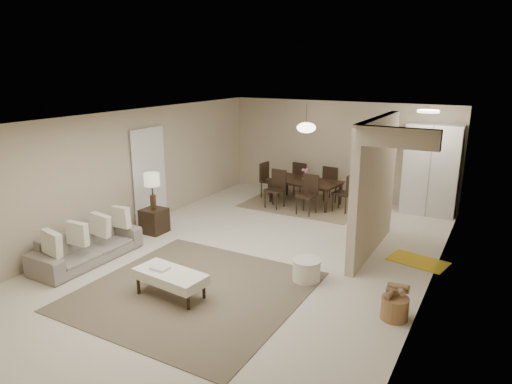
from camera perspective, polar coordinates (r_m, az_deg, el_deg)
The scene contains 22 objects.
floor at distance 8.43m, azimuth -0.32°, elevation -7.95°, with size 9.00×9.00×0.00m, color beige.
ceiling at distance 7.78m, azimuth -0.35°, elevation 9.19°, with size 9.00×9.00×0.00m, color white.
back_wall at distance 12.05m, azimuth 10.32°, elevation 5.17°, with size 6.00×6.00×0.00m, color #BDAC8F.
left_wall at distance 9.81m, azimuth -15.79°, elevation 2.51°, with size 9.00×9.00×0.00m, color #BDAC8F.
right_wall at distance 7.10m, azimuth 21.27°, elevation -2.84°, with size 9.00×9.00×0.00m, color #BDAC8F.
partition at distance 8.49m, azimuth 14.55°, elevation 0.64°, with size 0.15×2.50×2.50m, color #BDAC8F.
doorway at distance 10.26m, azimuth -13.23°, elevation 1.91°, with size 0.04×0.90×2.04m, color black.
pantry_cabinet at distance 11.22m, azimuth 21.08°, elevation 2.58°, with size 1.20×0.55×2.10m, color silver.
flush_light at distance 10.08m, azimuth 20.74°, elevation 9.42°, with size 0.44×0.44×0.05m, color white.
living_rug at distance 7.25m, azimuth -7.76°, elevation -12.14°, with size 3.20×3.20×0.01m, color brown.
sofa at distance 8.63m, azimuth -20.37°, elevation -6.32°, with size 0.77×1.98×0.58m, color gray.
ottoman_bench at distance 7.02m, azimuth -10.67°, elevation -10.37°, with size 1.17×0.62×0.40m.
side_table at distance 9.71m, azimuth -12.60°, elevation -3.52°, with size 0.46×0.46×0.51m, color black.
table_lamp at distance 9.48m, azimuth -12.88°, elevation 1.14°, with size 0.32×0.32×0.76m.
round_pouf at distance 7.48m, azimuth 6.33°, elevation -9.70°, with size 0.46×0.46×0.36m, color #EDE8CE.
wicker_basket at distance 6.70m, azimuth 16.94°, elevation -13.72°, with size 0.37×0.37×0.32m, color brown.
dining_rug at distance 11.55m, azimuth 6.03°, elevation -1.46°, with size 2.80×2.10×0.01m, color #736447.
dining_table at distance 11.46m, azimuth 6.07°, elevation -0.04°, with size 1.73×0.96×0.61m, color black.
dining_chairs at distance 11.42m, azimuth 6.09°, elevation 0.72°, with size 2.50×1.91×0.92m.
vase at distance 11.37m, azimuth 6.12°, elevation 1.75°, with size 0.12×0.12×0.13m, color white.
yellow_mat at distance 8.68m, azimuth 19.57°, elevation -8.14°, with size 0.98×0.60×0.01m, color yellow.
pendant_light at distance 11.14m, azimuth 6.31°, elevation 8.00°, with size 0.46×0.46×0.71m.
Camera 1 is at (3.82, -6.73, 3.35)m, focal length 32.00 mm.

